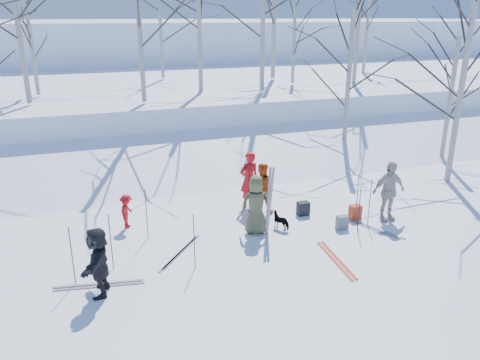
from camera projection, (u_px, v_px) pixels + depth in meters
name	position (u px, v px, depth m)	size (l,w,h in m)	color
ground	(260.00, 248.00, 11.70)	(120.00, 120.00, 0.00)	white
snow_ramp	(193.00, 163.00, 17.87)	(70.00, 9.50, 1.40)	white
snow_plateau	(150.00, 99.00, 26.49)	(70.00, 18.00, 2.20)	white
far_hill	(114.00, 54.00, 44.84)	(90.00, 30.00, 6.00)	white
skier_olive_center	(256.00, 205.00, 12.25)	(0.78, 0.51, 1.60)	#4C4C2D
skier_red_north	(249.00, 180.00, 13.95)	(0.63, 0.41, 1.72)	red
skier_redor_behind	(261.00, 188.00, 13.52)	(0.74, 0.58, 1.52)	#CC440F
skier_red_seated	(127.00, 211.00, 12.66)	(0.62, 0.36, 0.96)	red
skier_cream_east	(389.00, 191.00, 13.03)	(1.01, 0.42, 1.72)	beige
skier_grey_west	(98.00, 261.00, 9.55)	(1.39, 0.44, 1.49)	black
dog	(281.00, 220.00, 12.67)	(0.26, 0.57, 0.48)	black
upright_ski_left	(268.00, 201.00, 12.09)	(0.07, 0.02, 1.90)	silver
upright_ski_right	(270.00, 201.00, 12.12)	(0.07, 0.02, 1.90)	silver
ski_pair_a	(371.00, 228.00, 12.78)	(0.94, 1.82, 0.02)	silver
ski_pair_b	(99.00, 285.00, 10.06)	(1.91, 0.52, 0.02)	silver
ski_pair_c	(180.00, 253.00, 11.44)	(1.37, 1.58, 0.02)	silver
ski_pair_d	(336.00, 260.00, 11.10)	(0.37, 1.91, 0.02)	red
ski_pole_a	(98.00, 260.00, 9.74)	(0.02, 0.02, 1.34)	black
ski_pole_b	(357.00, 196.00, 13.17)	(0.02, 0.02, 1.34)	black
ski_pole_c	(194.00, 242.00, 10.55)	(0.02, 0.02, 1.34)	black
ski_pole_d	(72.00, 256.00, 9.92)	(0.02, 0.02, 1.34)	black
ski_pole_e	(252.00, 183.00, 14.19)	(0.02, 0.02, 1.34)	black
ski_pole_f	(359.00, 208.00, 12.39)	(0.02, 0.02, 1.34)	black
ski_pole_g	(111.00, 242.00, 10.54)	(0.02, 0.02, 1.34)	black
ski_pole_h	(147.00, 214.00, 12.03)	(0.02, 0.02, 1.34)	black
ski_pole_i	(249.00, 192.00, 13.50)	(0.02, 0.02, 1.34)	black
ski_pole_j	(370.00, 202.00, 12.77)	(0.02, 0.02, 1.34)	black
backpack_red	(355.00, 212.00, 13.27)	(0.32, 0.22, 0.42)	#B2351B
backpack_grey	(342.00, 222.00, 12.68)	(0.30, 0.20, 0.38)	slate
backpack_dark	(303.00, 208.00, 13.56)	(0.34, 0.24, 0.40)	black
birch_plateau_a	(139.00, 24.00, 17.93)	(4.78, 4.78, 5.98)	silver
birch_plateau_b	(160.00, 27.00, 25.18)	(4.35, 4.35, 5.36)	silver
birch_plateau_c	(274.00, 1.00, 24.66)	(6.16, 6.16, 7.95)	silver
birch_plateau_f	(359.00, 16.00, 22.94)	(5.16, 5.16, 6.52)	silver
birch_plateau_g	(199.00, 25.00, 20.60)	(4.63, 4.63, 5.76)	silver
birch_plateau_h	(263.00, 15.00, 20.68)	(5.21, 5.21, 6.59)	silver
birch_plateau_i	(31.00, 44.00, 19.75)	(3.62, 3.62, 4.31)	silver
birch_plateau_j	(294.00, 44.00, 23.36)	(3.28, 3.28, 3.83)	silver
birch_plateau_k	(16.00, 11.00, 17.44)	(5.41, 5.41, 6.87)	silver
birch_plateau_l	(367.00, 27.00, 27.87)	(4.30, 4.30, 5.29)	silver
birch_edge_b	(461.00, 93.00, 15.42)	(4.90, 4.90, 6.14)	silver
birch_edge_c	(450.00, 100.00, 18.03)	(3.95, 3.95, 4.78)	silver
birch_edge_e	(348.00, 86.00, 18.41)	(4.60, 4.60, 5.71)	silver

